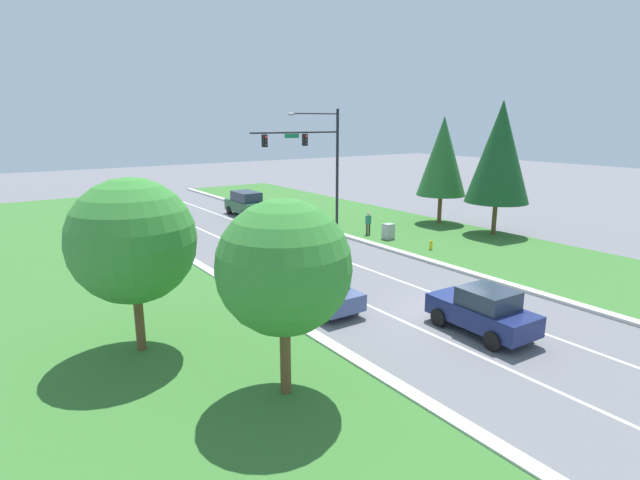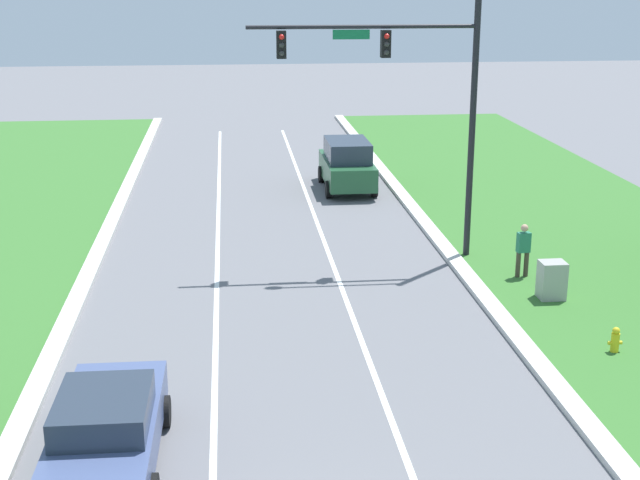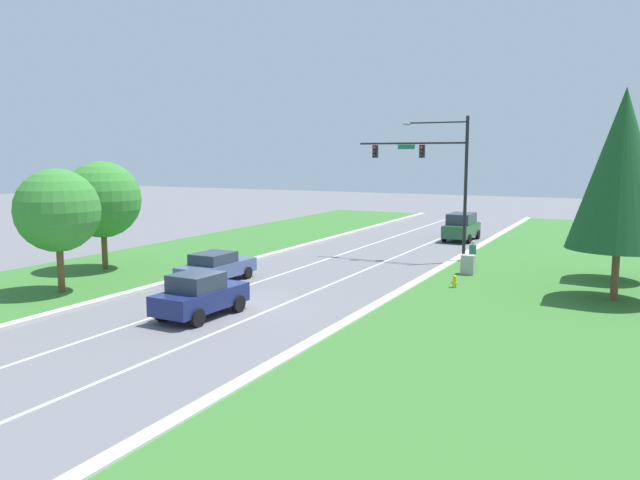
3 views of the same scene
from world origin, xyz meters
name	(u,v)px [view 3 (image 3 of 3)]	position (x,y,z in m)	size (l,w,h in m)	color
ground_plane	(230,307)	(0.00, 0.00, 0.00)	(160.00, 160.00, 0.00)	slate
curb_strip_right	(349,321)	(5.65, 0.00, 0.07)	(0.50, 90.00, 0.15)	beige
curb_strip_left	(131,292)	(-5.65, 0.00, 0.07)	(0.50, 90.00, 0.15)	beige
grass_verge_right	(485,340)	(10.90, 0.00, 0.04)	(10.00, 90.00, 0.08)	#38702D
grass_verge_left	(53,283)	(-10.90, 0.00, 0.04)	(10.00, 90.00, 0.08)	#38702D
lane_stripe_inner_left	(196,303)	(-1.80, 0.00, 0.00)	(0.14, 81.00, 0.01)	white
lane_stripe_inner_right	(265,312)	(1.80, 0.00, 0.00)	(0.14, 81.00, 0.01)	white
traffic_signal_mast	(436,167)	(4.30, 15.87, 5.78)	(7.00, 0.41, 8.82)	black
slate_blue_sedan	(216,267)	(-3.69, 4.07, 0.80)	(2.06, 4.71, 1.57)	#475684
navy_sedan	(200,295)	(-0.13, -1.88, 0.91)	(2.17, 4.27, 1.82)	navy
forest_suv	(461,227)	(3.58, 25.52, 1.07)	(2.11, 4.65, 2.10)	#235633
utility_cabinet	(468,265)	(7.45, 11.70, 0.57)	(0.70, 0.60, 1.14)	#9E9E99
pedestrian	(473,254)	(7.23, 13.58, 0.94)	(0.41, 0.27, 1.69)	#42382D
fire_hydrant	(455,282)	(7.68, 8.00, 0.34)	(0.34, 0.20, 0.70)	gold
conifer_near_right_tree	(622,169)	(14.72, 8.57, 5.89)	(4.39, 4.39, 9.41)	brown
oak_near_left_tree	(57,211)	(-8.61, -1.41, 3.94)	(3.88, 3.88, 5.90)	brown
conifer_far_right_tree	(621,178)	(14.63, 13.60, 5.32)	(3.80, 3.80, 8.38)	brown
oak_far_left_tree	(102,200)	(-11.33, 3.96, 4.02)	(4.28, 4.28, 6.17)	brown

